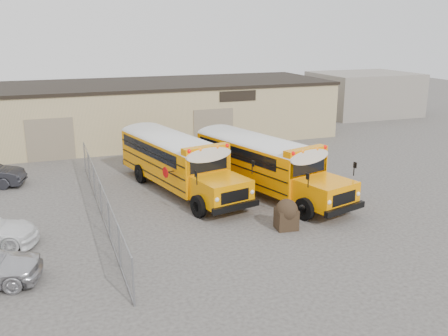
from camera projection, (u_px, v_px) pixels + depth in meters
name	position (u px, v px, depth m)	size (l,w,h in m)	color
ground	(236.00, 221.00, 24.13)	(120.00, 120.00, 0.00)	#3E3B39
warehouse	(149.00, 110.00, 41.56)	(30.20, 10.20, 4.67)	tan
chainlink_fence	(101.00, 198.00, 24.62)	(0.07, 18.07, 1.81)	gray
distant_building_right	(363.00, 94.00, 53.15)	(10.00, 8.00, 4.40)	gray
school_bus_left	(130.00, 137.00, 33.80)	(5.12, 11.29, 3.21)	orange
school_bus_right	(199.00, 139.00, 33.12)	(5.60, 11.24, 3.20)	#FF8E00
tarp_bundle	(286.00, 214.00, 23.00)	(1.06, 1.06, 1.44)	black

